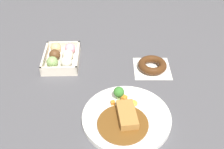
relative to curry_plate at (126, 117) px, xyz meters
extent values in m
plane|color=#4C4C51|center=(-0.16, -0.07, -0.01)|extent=(1.60, 1.60, 0.00)
cylinder|color=white|center=(0.00, 0.00, 0.00)|extent=(0.29, 0.29, 0.02)
cylinder|color=brown|center=(0.04, -0.01, 0.01)|extent=(0.16, 0.16, 0.01)
cube|color=#A87538|center=(0.01, 0.00, 0.02)|extent=(0.11, 0.07, 0.02)
cylinder|color=white|center=(-0.04, 0.03, 0.01)|extent=(0.06, 0.06, 0.00)
ellipsoid|color=yellow|center=(-0.04, 0.03, 0.02)|extent=(0.03, 0.03, 0.01)
cylinder|color=#8CB766|center=(-0.08, -0.02, 0.01)|extent=(0.01, 0.01, 0.02)
sphere|color=#387A2D|center=(-0.08, -0.02, 0.04)|extent=(0.04, 0.04, 0.04)
cube|color=orange|center=(-0.07, 0.00, 0.01)|extent=(0.02, 0.02, 0.02)
cube|color=orange|center=(-0.05, -0.04, 0.01)|extent=(0.01, 0.01, 0.01)
cube|color=beige|center=(-0.32, -0.24, -0.01)|extent=(0.19, 0.14, 0.01)
cube|color=beige|center=(-0.41, -0.24, 0.01)|extent=(0.01, 0.14, 0.03)
cube|color=beige|center=(-0.23, -0.24, 0.01)|extent=(0.01, 0.14, 0.03)
cube|color=beige|center=(-0.32, -0.31, 0.01)|extent=(0.19, 0.01, 0.03)
cube|color=beige|center=(-0.32, -0.18, 0.01)|extent=(0.19, 0.01, 0.03)
sphere|color=#DBB77A|center=(-0.37, -0.27, 0.02)|extent=(0.05, 0.05, 0.05)
sphere|color=brown|center=(-0.32, -0.27, 0.02)|extent=(0.05, 0.05, 0.05)
sphere|color=#84A860|center=(-0.28, -0.27, 0.02)|extent=(0.05, 0.05, 0.05)
sphere|color=pink|center=(-0.37, -0.21, 0.02)|extent=(0.05, 0.05, 0.05)
sphere|color=#EFE5C6|center=(-0.32, -0.22, 0.02)|extent=(0.05, 0.05, 0.05)
sphere|color=silver|center=(-0.27, -0.22, 0.02)|extent=(0.05, 0.05, 0.05)
cube|color=white|center=(-0.27, 0.12, -0.01)|extent=(0.15, 0.15, 0.00)
torus|color=#4C2B14|center=(-0.27, 0.12, 0.00)|extent=(0.12, 0.12, 0.03)
camera|label=1|loc=(0.58, -0.06, 0.65)|focal=42.98mm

